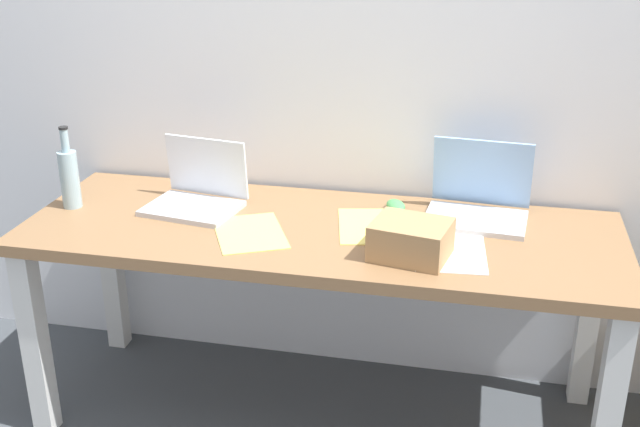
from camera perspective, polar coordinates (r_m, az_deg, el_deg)
The scene contains 11 objects.
ground_plane at distance 2.92m, azimuth 0.00°, elevation -14.26°, with size 8.00×8.00×0.00m, color #42474C.
back_wall at distance 2.78m, azimuth 1.82°, elevation 13.18°, with size 5.20×0.08×2.60m, color white.
desk at distance 2.59m, azimuth 0.00°, elevation -2.92°, with size 1.95×0.69×0.73m.
laptop_left at distance 2.74m, azimuth -8.92°, elevation 1.41°, with size 0.34×0.29×0.23m.
laptop_right at distance 2.66m, azimuth 11.40°, elevation 0.81°, with size 0.35×0.28×0.25m.
beer_bottle at distance 2.82m, azimuth -17.77°, elevation 2.56°, with size 0.06×0.06×0.29m.
computer_mouse at distance 2.70m, azimuth 5.53°, elevation 0.56°, with size 0.06×0.10×0.03m, color #4C9E56.
cardboard_box at distance 2.35m, azimuth 6.63°, elevation -1.90°, with size 0.22×0.18×0.11m, color tan.
paper_yellow_folder at distance 2.52m, azimuth -5.14°, elevation -1.41°, with size 0.21×0.30×0.00m, color #F4E06B.
paper_sheet_front_right at distance 2.42m, azimuth 9.47°, elevation -2.75°, with size 0.21×0.30×0.00m, color white.
paper_sheet_near_back at distance 2.57m, azimuth 3.74°, elevation -0.91°, with size 0.21×0.30×0.00m, color #F4E06B.
Camera 1 is at (0.50, -2.29, 1.74)m, focal length 44.03 mm.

